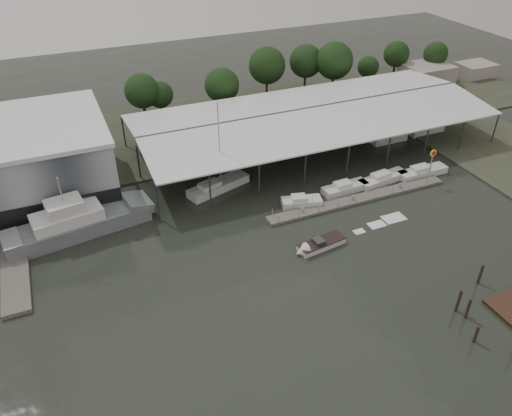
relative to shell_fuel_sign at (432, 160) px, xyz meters
name	(u,v)px	position (x,y,z in m)	size (l,w,h in m)	color
ground	(296,271)	(-27.00, -9.99, -3.93)	(200.00, 200.00, 0.00)	black
land_strip_far	(190,129)	(-27.00, 32.01, -3.83)	(140.00, 30.00, 0.30)	#3F4433
storage_warehouse	(18,163)	(-55.00, 19.95, 1.36)	(24.50, 20.50, 10.50)	#91979A
covered_boat_shed	(312,111)	(-10.00, 18.01, 2.20)	(58.24, 24.00, 6.96)	silver
trawler_dock	(15,263)	(-57.00, 4.01, -3.68)	(3.00, 18.00, 0.50)	#5F5C54
floating_dock	(359,199)	(-12.00, 0.01, -3.72)	(28.00, 2.00, 1.40)	#5F5C54
shell_fuel_sign	(432,160)	(0.00, 0.00, 0.00)	(1.10, 0.18, 5.55)	#929597
distant_commercial_buildings	(442,73)	(32.03, 34.70, -2.08)	(22.00, 8.00, 4.00)	gray
grey_trawler	(79,222)	(-49.03, 7.65, -2.35)	(19.09, 7.38, 8.84)	slate
white_sailboat	(217,186)	(-29.37, 10.51, -3.27)	(10.00, 5.44, 13.56)	silver
speedboat_underway	(318,245)	(-22.63, -7.24, -3.53)	(17.84, 4.26, 2.00)	silver
moored_cruiser_0	(301,202)	(-20.09, 2.02, -3.31)	(5.88, 3.51, 1.70)	silver
moored_cruiser_1	(345,188)	(-12.58, 2.82, -3.31)	(7.10, 2.54, 1.70)	silver
moored_cruiser_2	(383,179)	(-5.99, 2.85, -3.31)	(8.50, 3.32, 1.70)	silver
moored_cruiser_3	(422,172)	(0.76, 2.23, -3.31)	(8.08, 2.25, 1.70)	silver
mooring_pilings	(487,318)	(-13.04, -25.08, -2.90)	(6.91, 9.76, 3.51)	#332719
horizon_tree_line	(293,68)	(-3.59, 37.96, 2.50)	(71.03, 11.99, 11.12)	black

